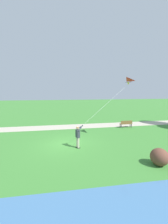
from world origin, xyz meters
TOP-DOWN VIEW (x-y plane):
  - ground_plane at (0.00, 0.00)m, footprint 120.00×120.00m
  - walkway_path at (-6.15, 2.00)m, footprint 2.99×32.04m
  - person_kite_flyer at (1.07, 0.82)m, footprint 0.50×0.63m
  - flying_kite at (-0.42, 5.39)m, footprint 1.97×4.56m
  - park_bench_near_walkway at (-4.58, 7.53)m, footprint 0.47×1.51m
  - lakeside_shrub at (4.77, 5.33)m, footprint 1.14×1.08m

SIDE VIEW (x-z plane):
  - ground_plane at x=0.00m, z-range 0.00..0.00m
  - walkway_path at x=-6.15m, z-range 0.00..0.02m
  - park_bench_near_walkway at x=-4.58m, z-range 0.07..0.95m
  - lakeside_shrub at x=4.77m, z-range 0.00..1.07m
  - person_kite_flyer at x=1.07m, z-range 0.13..1.96m
  - flying_kite at x=-0.42m, z-range 3.38..7.28m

